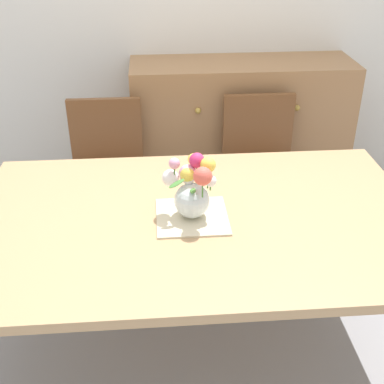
# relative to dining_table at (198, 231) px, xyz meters

# --- Properties ---
(ground_plane) EXTENTS (12.00, 12.00, 0.00)m
(ground_plane) POSITION_rel_dining_table_xyz_m (0.00, 0.00, -0.67)
(ground_plane) COLOR #939399
(dining_table) EXTENTS (1.84, 1.15, 0.74)m
(dining_table) POSITION_rel_dining_table_xyz_m (0.00, 0.00, 0.00)
(dining_table) COLOR tan
(dining_table) RESTS_ON ground_plane
(chair_left) EXTENTS (0.42, 0.42, 0.90)m
(chair_left) POSITION_rel_dining_table_xyz_m (-0.45, 0.92, -0.15)
(chair_left) COLOR brown
(chair_left) RESTS_ON ground_plane
(chair_right) EXTENTS (0.42, 0.42, 0.90)m
(chair_right) POSITION_rel_dining_table_xyz_m (0.45, 0.92, -0.15)
(chair_right) COLOR brown
(chair_right) RESTS_ON ground_plane
(dresser) EXTENTS (1.40, 0.47, 1.00)m
(dresser) POSITION_rel_dining_table_xyz_m (0.40, 1.33, -0.17)
(dresser) COLOR #9E7047
(dresser) RESTS_ON ground_plane
(placemat) EXTENTS (0.29, 0.29, 0.01)m
(placemat) POSITION_rel_dining_table_xyz_m (-0.03, -0.01, 0.08)
(placemat) COLOR beige
(placemat) RESTS_ON dining_table
(flower_vase) EXTENTS (0.21, 0.22, 0.26)m
(flower_vase) POSITION_rel_dining_table_xyz_m (-0.03, -0.00, 0.20)
(flower_vase) COLOR silver
(flower_vase) RESTS_ON placemat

